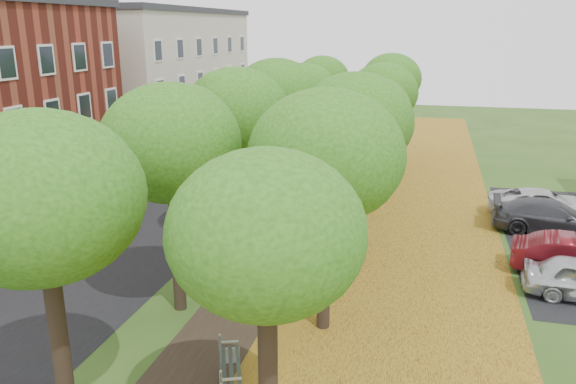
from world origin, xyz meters
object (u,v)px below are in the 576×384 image
Objects in this scene: bench at (229,366)px; car_white at (544,205)px; car_grey at (552,217)px; car_red at (576,257)px.

bench is 0.38× the size of car_white.
bench is 0.38× the size of car_grey.
car_grey is at bearing -57.83° from bench.
car_grey is at bearing 177.41° from car_white.
car_white is at bearing 7.65° from car_red.
car_white is (0.00, 6.79, -0.04)m from car_red.
car_white is (10.25, 16.15, 0.25)m from bench.
car_red is 0.89× the size of car_white.
bench is 13.88m from car_red.
bench is 19.13m from car_white.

